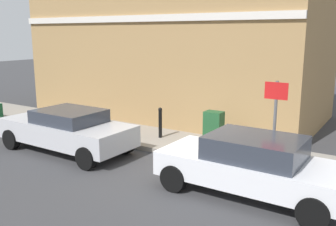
# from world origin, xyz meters

# --- Properties ---
(ground) EXTENTS (80.00, 80.00, 0.00)m
(ground) POSITION_xyz_m (0.00, 0.00, 0.00)
(ground) COLOR #38383A
(sidewalk) EXTENTS (2.24, 30.00, 0.15)m
(sidewalk) POSITION_xyz_m (2.08, 6.00, 0.07)
(sidewalk) COLOR gray
(sidewalk) RESTS_ON ground
(corner_building) EXTENTS (6.29, 12.04, 7.22)m
(corner_building) POSITION_xyz_m (6.29, 4.02, 3.61)
(corner_building) COLOR #9E7A4C
(corner_building) RESTS_ON ground
(car_white) EXTENTS (1.90, 4.25, 1.39)m
(car_white) POSITION_xyz_m (-0.34, -1.84, 0.73)
(car_white) COLOR silver
(car_white) RESTS_ON ground
(car_silver) EXTENTS (1.93, 4.46, 1.34)m
(car_silver) POSITION_xyz_m (-0.34, 4.13, 0.71)
(car_silver) COLOR #B7B7BC
(car_silver) RESTS_ON ground
(utility_cabinet) EXTENTS (0.46, 0.61, 1.15)m
(utility_cabinet) POSITION_xyz_m (2.00, 0.25, 0.68)
(utility_cabinet) COLOR #1E4C28
(utility_cabinet) RESTS_ON sidewalk
(bollard_near_cabinet) EXTENTS (0.14, 0.14, 1.04)m
(bollard_near_cabinet) POSITION_xyz_m (2.10, 2.28, 0.70)
(bollard_near_cabinet) COLOR black
(bollard_near_cabinet) RESTS_ON sidewalk
(street_sign) EXTENTS (0.08, 0.60, 2.30)m
(street_sign) POSITION_xyz_m (1.29, -1.82, 1.66)
(street_sign) COLOR #59595B
(street_sign) RESTS_ON sidewalk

